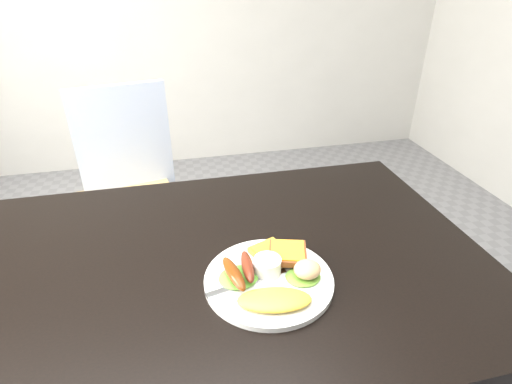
{
  "coord_description": "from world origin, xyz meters",
  "views": [
    {
      "loc": [
        -0.09,
        -0.72,
        1.33
      ],
      "look_at": [
        0.08,
        0.02,
        0.9
      ],
      "focal_mm": 28.0,
      "sensor_mm": 36.0,
      "label": 1
    }
  ],
  "objects_px": {
    "dining_table": "(225,264)",
    "plate": "(269,280)",
    "person": "(179,199)",
    "dining_chair": "(130,208)"
  },
  "relations": [
    {
      "from": "dining_table",
      "to": "person",
      "type": "relative_size",
      "value": 0.91
    },
    {
      "from": "dining_table",
      "to": "plate",
      "type": "relative_size",
      "value": 4.44
    },
    {
      "from": "plate",
      "to": "dining_chair",
      "type": "bearing_deg",
      "value": 112.46
    },
    {
      "from": "dining_table",
      "to": "plate",
      "type": "xyz_separation_m",
      "value": [
        0.08,
        -0.1,
        0.03
      ]
    },
    {
      "from": "dining_chair",
      "to": "plate",
      "type": "height_order",
      "value": "plate"
    },
    {
      "from": "dining_table",
      "to": "person",
      "type": "distance_m",
      "value": 0.46
    },
    {
      "from": "person",
      "to": "dining_table",
      "type": "bearing_deg",
      "value": 109.34
    },
    {
      "from": "dining_table",
      "to": "dining_chair",
      "type": "height_order",
      "value": "dining_table"
    },
    {
      "from": "person",
      "to": "plate",
      "type": "xyz_separation_m",
      "value": [
        0.16,
        -0.55,
        0.1
      ]
    },
    {
      "from": "plate",
      "to": "person",
      "type": "bearing_deg",
      "value": 106.57
    }
  ]
}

